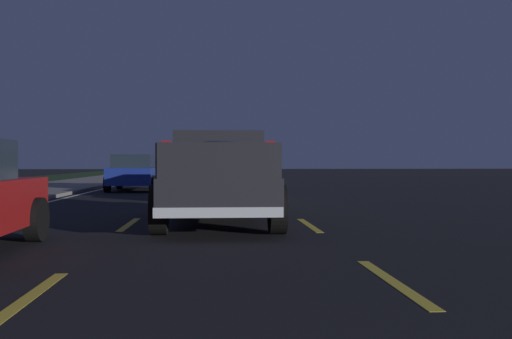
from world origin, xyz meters
TOP-DOWN VIEW (x-y plane):
  - ground at (27.00, 0.00)m, footprint 144.00×144.00m
  - sidewalk_shoulder at (27.00, 7.45)m, footprint 108.00×4.00m
  - lane_markings at (30.07, 3.09)m, footprint 108.00×7.04m
  - pickup_truck at (10.85, 0.00)m, footprint 5.43×2.30m
  - sedan_blue at (24.24, 3.50)m, footprint 4.40×2.02m
  - sedan_white at (32.38, -0.11)m, footprint 4.41×2.03m
  - sedan_silver at (18.15, -0.20)m, footprint 4.40×2.02m

SIDE VIEW (x-z plane):
  - ground at x=27.00m, z-range 0.00..0.00m
  - lane_markings at x=30.07m, z-range 0.00..0.01m
  - sidewalk_shoulder at x=27.00m, z-range 0.00..0.12m
  - sedan_blue at x=24.24m, z-range 0.01..1.55m
  - sedan_white at x=32.38m, z-range 0.01..1.55m
  - sedan_silver at x=18.15m, z-range 0.01..1.55m
  - pickup_truck at x=10.85m, z-range 0.05..1.92m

